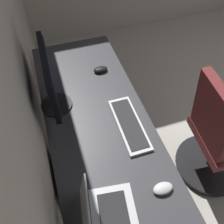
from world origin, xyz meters
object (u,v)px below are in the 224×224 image
(keyboard_main, at_px, (129,124))
(mouse_main, at_px, (163,188))
(monitor_primary, at_px, (50,80))
(drawer_pedestal, at_px, (106,180))
(office_chair, at_px, (218,139))
(mouse_spare, at_px, (101,69))
(laptop_leftmost, at_px, (104,221))

(keyboard_main, height_order, mouse_main, mouse_main)
(monitor_primary, height_order, keyboard_main, monitor_primary)
(drawer_pedestal, relative_size, office_chair, 0.72)
(drawer_pedestal, distance_m, mouse_spare, 0.79)
(drawer_pedestal, xyz_separation_m, laptop_leftmost, (-0.35, 0.11, 0.43))
(drawer_pedestal, bearing_deg, laptop_leftmost, 163.24)
(laptop_leftmost, bearing_deg, mouse_main, -79.34)
(keyboard_main, height_order, mouse_spare, mouse_spare)
(keyboard_main, distance_m, mouse_main, 0.43)
(office_chair, bearing_deg, keyboard_main, 78.01)
(mouse_spare, bearing_deg, laptop_leftmost, 164.65)
(mouse_main, bearing_deg, mouse_spare, 2.83)
(mouse_spare, bearing_deg, mouse_main, -177.17)
(drawer_pedestal, relative_size, monitor_primary, 1.44)
(laptop_leftmost, distance_m, mouse_spare, 1.05)
(office_chair, bearing_deg, drawer_pedestal, 89.71)
(monitor_primary, relative_size, keyboard_main, 1.15)
(monitor_primary, relative_size, laptop_leftmost, 1.34)
(monitor_primary, relative_size, mouse_spare, 4.65)
(keyboard_main, bearing_deg, mouse_spare, 3.06)
(laptop_leftmost, xyz_separation_m, office_chair, (0.35, -0.95, -0.32))
(keyboard_main, bearing_deg, mouse_main, -177.46)
(laptop_leftmost, distance_m, office_chair, 1.06)
(drawer_pedestal, relative_size, laptop_leftmost, 1.92)
(drawer_pedestal, height_order, mouse_main, mouse_main)
(monitor_primary, distance_m, laptop_leftmost, 0.81)
(monitor_primary, bearing_deg, keyboard_main, -127.00)
(drawer_pedestal, xyz_separation_m, office_chair, (-0.00, -0.84, 0.11))
(monitor_primary, height_order, mouse_main, monitor_primary)
(monitor_primary, distance_m, mouse_main, 0.86)
(keyboard_main, distance_m, mouse_spare, 0.52)
(mouse_main, bearing_deg, laptop_leftmost, 100.66)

